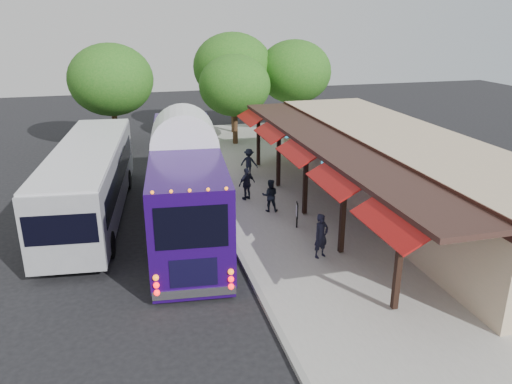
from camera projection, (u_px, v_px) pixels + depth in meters
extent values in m
plane|color=black|center=(244.00, 269.00, 18.15)|extent=(90.00, 90.00, 0.00)
cube|color=#9E9B93|center=(329.00, 214.00, 22.97)|extent=(10.00, 40.00, 0.15)
cube|color=gray|center=(224.00, 225.00, 21.78)|extent=(0.20, 40.00, 0.16)
cube|color=#C7AA8A|center=(401.00, 172.00, 23.24)|extent=(5.00, 20.00, 3.60)
cube|color=black|center=(353.00, 144.00, 22.12)|extent=(0.06, 20.00, 0.60)
cube|color=#331E19|center=(331.00, 144.00, 21.83)|extent=(2.60, 20.00, 0.18)
cube|color=black|center=(399.00, 262.00, 14.82)|extent=(0.18, 0.18, 3.16)
cube|color=maroon|center=(390.00, 222.00, 14.26)|extent=(1.00, 3.20, 0.57)
cube|color=black|center=(343.00, 213.00, 18.46)|extent=(0.18, 0.18, 3.16)
cube|color=maroon|center=(334.00, 179.00, 17.90)|extent=(1.00, 3.20, 0.57)
cube|color=black|center=(305.00, 180.00, 22.10)|extent=(0.18, 0.18, 3.16)
cube|color=maroon|center=(297.00, 151.00, 21.54)|extent=(1.00, 3.20, 0.57)
cube|color=black|center=(279.00, 157.00, 25.74)|extent=(0.18, 0.18, 3.16)
cube|color=maroon|center=(271.00, 132.00, 25.18)|extent=(1.00, 3.20, 0.57)
cube|color=black|center=(258.00, 139.00, 29.37)|extent=(0.18, 0.18, 3.16)
cube|color=maroon|center=(251.00, 117.00, 28.82)|extent=(1.00, 3.20, 0.57)
sphere|color=teal|center=(382.00, 204.00, 16.38)|extent=(0.26, 0.26, 0.26)
sphere|color=teal|center=(324.00, 162.00, 20.93)|extent=(0.26, 0.26, 0.26)
sphere|color=teal|center=(287.00, 136.00, 25.47)|extent=(0.26, 0.26, 0.26)
cube|color=#24075A|center=(186.00, 180.00, 21.08)|extent=(3.95, 12.93, 3.34)
cube|color=#24075A|center=(188.00, 219.00, 21.70)|extent=(3.88, 12.80, 0.37)
ellipsoid|color=white|center=(184.00, 142.00, 20.53)|extent=(3.92, 12.68, 0.60)
cube|color=black|center=(212.00, 226.00, 15.10)|extent=(2.21, 0.25, 1.38)
cube|color=silver|center=(214.00, 290.00, 15.93)|extent=(2.66, 0.45, 0.30)
sphere|color=#FF0C0C|center=(177.00, 289.00, 15.47)|extent=(0.19, 0.19, 0.19)
sphere|color=#FF0C0C|center=(250.00, 279.00, 16.03)|extent=(0.19, 0.19, 0.19)
cylinder|color=black|center=(171.00, 270.00, 16.93)|extent=(0.43, 1.13, 1.10)
cylinder|color=black|center=(241.00, 261.00, 17.52)|extent=(0.43, 1.13, 1.10)
cylinder|color=black|center=(153.00, 187.00, 25.03)|extent=(0.43, 1.13, 1.10)
cylinder|color=black|center=(201.00, 183.00, 25.62)|extent=(0.43, 1.13, 1.10)
cube|color=gray|center=(90.00, 179.00, 22.26)|extent=(3.92, 12.47, 2.83)
cube|color=black|center=(57.00, 177.00, 21.86)|extent=(1.11, 10.37, 1.07)
cube|color=black|center=(121.00, 172.00, 22.51)|extent=(1.11, 10.37, 1.07)
cube|color=silver|center=(86.00, 148.00, 21.77)|extent=(3.85, 12.22, 0.11)
cylinder|color=black|center=(54.00, 250.00, 18.49)|extent=(0.40, 1.05, 1.02)
cylinder|color=black|center=(122.00, 242.00, 19.08)|extent=(0.40, 1.05, 1.02)
cylinder|color=black|center=(71.00, 183.00, 25.74)|extent=(0.40, 1.05, 1.02)
cylinder|color=black|center=(120.00, 179.00, 26.34)|extent=(0.40, 1.05, 1.02)
imported|color=black|center=(321.00, 236.00, 18.46)|extent=(0.73, 0.60, 1.71)
imported|color=black|center=(270.00, 195.00, 22.83)|extent=(0.87, 0.75, 1.53)
imported|color=black|center=(247.00, 184.00, 24.27)|extent=(1.02, 0.73, 1.60)
imported|color=black|center=(249.00, 162.00, 27.91)|extent=(1.15, 1.03, 1.54)
cube|color=black|center=(297.00, 215.00, 21.11)|extent=(0.07, 0.07, 1.11)
cube|color=black|center=(297.00, 210.00, 21.02)|extent=(0.16, 0.50, 0.61)
cube|color=white|center=(296.00, 210.00, 21.02)|extent=(0.11, 0.41, 0.50)
cylinder|color=#382314|center=(235.00, 126.00, 34.71)|extent=(0.36, 0.36, 2.83)
ellipsoid|color=#1B5A16|center=(235.00, 85.00, 33.78)|extent=(4.89, 4.89, 4.15)
cylinder|color=#382314|center=(234.00, 112.00, 38.00)|extent=(0.36, 0.36, 3.41)
ellipsoid|color=#1B5A16|center=(233.00, 67.00, 36.88)|extent=(5.90, 5.90, 5.01)
cylinder|color=#382314|center=(293.00, 113.00, 38.16)|extent=(0.36, 0.36, 3.18)
ellipsoid|color=#1B5A16|center=(294.00, 72.00, 37.11)|extent=(5.48, 5.48, 4.66)
cylinder|color=#382314|center=(115.00, 127.00, 33.54)|extent=(0.36, 0.36, 3.18)
ellipsoid|color=#1B5A16|center=(111.00, 80.00, 32.49)|extent=(5.50, 5.50, 4.68)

